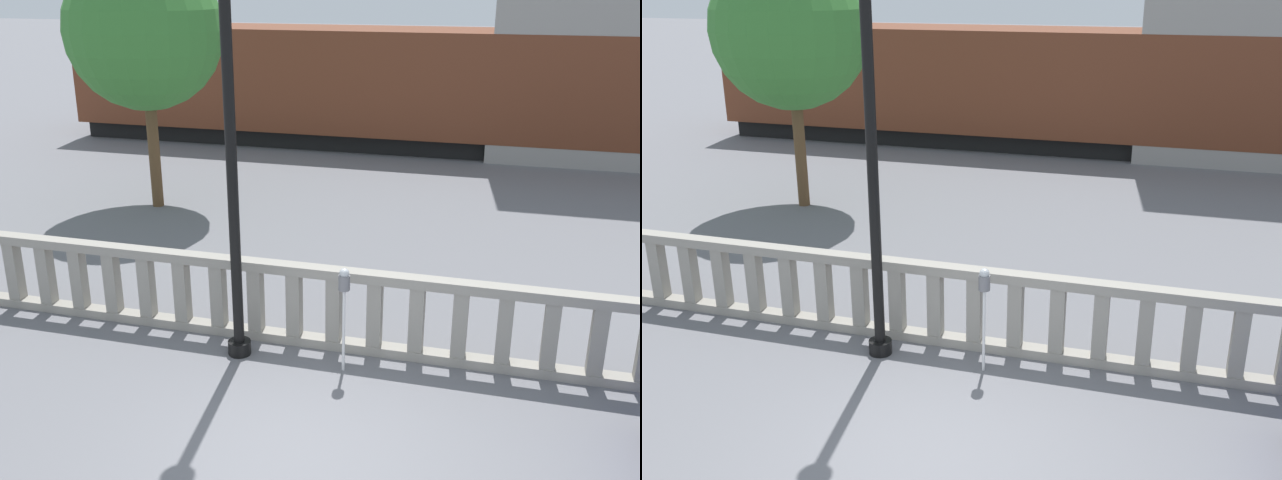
{
  "view_description": "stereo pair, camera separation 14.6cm",
  "coord_description": "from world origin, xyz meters",
  "views": [
    {
      "loc": [
        1.96,
        -6.29,
        5.04
      ],
      "look_at": [
        -0.78,
        3.62,
        1.26
      ],
      "focal_mm": 40.0,
      "sensor_mm": 36.0,
      "label": 1
    },
    {
      "loc": [
        2.1,
        -6.25,
        5.04
      ],
      "look_at": [
        -0.78,
        3.62,
        1.26
      ],
      "focal_mm": 40.0,
      "sensor_mm": 36.0,
      "label": 2
    }
  ],
  "objects": [
    {
      "name": "ground_plane",
      "position": [
        0.0,
        0.0,
        0.0
      ],
      "size": [
        160.0,
        160.0,
        0.0
      ],
      "primitive_type": "plane",
      "color": "slate"
    },
    {
      "name": "train_near",
      "position": [
        -1.59,
        15.94,
        1.91
      ],
      "size": [
        20.76,
        3.03,
        4.23
      ],
      "color": "black",
      "rests_on": "ground"
    },
    {
      "name": "balustrade",
      "position": [
        0.0,
        2.62,
        0.62
      ],
      "size": [
        14.79,
        0.24,
        1.24
      ],
      "color": "gray",
      "rests_on": "ground"
    },
    {
      "name": "parking_meter",
      "position": [
        -0.01,
        2.04,
        1.19
      ],
      "size": [
        0.15,
        0.15,
        1.5
      ],
      "color": "silver",
      "rests_on": "ground"
    },
    {
      "name": "lamppost",
      "position": [
        -1.55,
        2.09,
        3.41
      ],
      "size": [
        0.38,
        0.38,
        6.0
      ],
      "color": "black",
      "rests_on": "ground"
    },
    {
      "name": "tree_left",
      "position": [
        -6.02,
        8.21,
        3.99
      ],
      "size": [
        3.47,
        3.47,
        5.73
      ],
      "color": "brown",
      "rests_on": "ground"
    }
  ]
}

